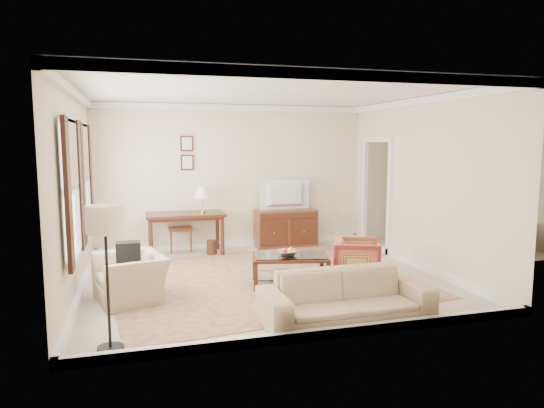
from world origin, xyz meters
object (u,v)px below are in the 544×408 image
tv (286,185)px  writing_desk (185,219)px  coffee_table (290,262)px  sideboard (286,228)px  striped_armchair (357,258)px  club_armchair (131,270)px  sofa (346,289)px

tv → writing_desk: bearing=4.9°
writing_desk → coffee_table: bearing=-62.1°
writing_desk → sideboard: size_ratio=1.18×
tv → striped_armchair: tv is taller
coffee_table → club_armchair: size_ratio=1.26×
tv → sofa: 4.36m
coffee_table → sofa: sofa is taller
sofa → coffee_table: bearing=96.2°
coffee_table → striped_armchair: striped_armchair is taller
coffee_table → club_armchair: (-2.30, -0.09, 0.06)m
sideboard → club_armchair: (-3.06, -2.75, 0.04)m
tv → sofa: size_ratio=0.49×
coffee_table → sideboard: bearing=74.1°
sideboard → tv: tv is taller
sideboard → coffee_table: sideboard is taller
sideboard → sofa: (-0.56, -4.25, 0.02)m
writing_desk → striped_armchair: size_ratio=2.05×
sideboard → club_armchair: bearing=-138.0°
sideboard → tv: bearing=-90.0°
writing_desk → club_armchair: bearing=-111.2°
writing_desk → striped_armchair: 3.46m
tv → club_armchair: tv is taller
tv → club_armchair: (-3.06, -2.73, -0.85)m
writing_desk → tv: tv is taller
sofa → tv: bearing=81.7°
coffee_table → striped_armchair: size_ratio=1.71×
writing_desk → striped_armchair: writing_desk is taller
tv → coffee_table: 2.90m
striped_armchair → sideboard: bearing=29.1°
striped_armchair → sofa: sofa is taller
sideboard → striped_armchair: (0.33, -2.68, -0.03)m
coffee_table → sofa: 1.60m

